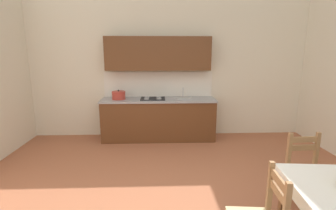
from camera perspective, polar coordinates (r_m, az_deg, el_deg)
The scene contains 3 objects.
wall_back at distance 5.64m, azimuth 0.14°, elevation 14.46°, with size 6.68×0.12×4.24m, color silver.
kitchen_cabinetry at distance 5.40m, azimuth -2.26°, elevation 1.05°, with size 2.44×0.63×2.20m.
dining_chair_kitchen_side at distance 3.53m, azimuth 29.32°, elevation -13.81°, with size 0.44×0.44×0.93m.
Camera 1 is at (-0.23, -2.69, 1.90)m, focal length 26.62 mm.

